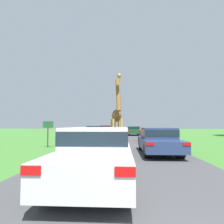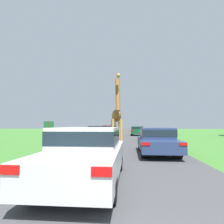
% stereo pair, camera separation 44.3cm
% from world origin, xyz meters
% --- Properties ---
extents(road, '(6.62, 120.00, 0.00)m').
position_xyz_m(road, '(0.00, 30.00, 0.00)').
color(road, '#424244').
rests_on(road, ground).
extents(giraffe_near_road, '(0.93, 2.69, 4.85)m').
position_xyz_m(giraffe_near_road, '(-0.50, 12.89, 2.14)').
color(giraffe_near_road, tan).
rests_on(giraffe_near_road, ground).
extents(car_lead_maroon, '(1.74, 4.73, 1.44)m').
position_xyz_m(car_lead_maroon, '(-0.75, 4.76, 0.77)').
color(car_lead_maroon, silver).
rests_on(car_lead_maroon, ground).
extents(car_queue_right, '(1.84, 4.01, 1.30)m').
position_xyz_m(car_queue_right, '(1.44, 28.93, 0.70)').
color(car_queue_right, '#144C28').
rests_on(car_queue_right, ground).
extents(car_queue_left, '(1.87, 4.07, 1.41)m').
position_xyz_m(car_queue_left, '(-2.46, 17.66, 0.75)').
color(car_queue_left, black).
rests_on(car_queue_left, ground).
extents(car_far_ahead, '(1.74, 4.11, 1.44)m').
position_xyz_m(car_far_ahead, '(-2.08, 24.18, 0.76)').
color(car_far_ahead, maroon).
rests_on(car_far_ahead, ground).
extents(car_verge_right, '(1.93, 4.13, 1.21)m').
position_xyz_m(car_verge_right, '(2.55, 18.37, 0.65)').
color(car_verge_right, '#561914').
rests_on(car_verge_right, ground).
extents(car_rear_follower, '(1.81, 4.79, 1.35)m').
position_xyz_m(car_rear_follower, '(1.78, 10.13, 0.73)').
color(car_rear_follower, navy).
rests_on(car_rear_follower, ground).
extents(sign_post, '(0.70, 0.08, 1.76)m').
position_xyz_m(sign_post, '(-5.13, 12.59, 1.22)').
color(sign_post, '#4C3823').
rests_on(sign_post, ground).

